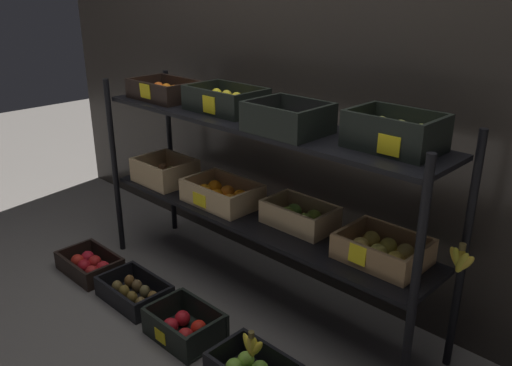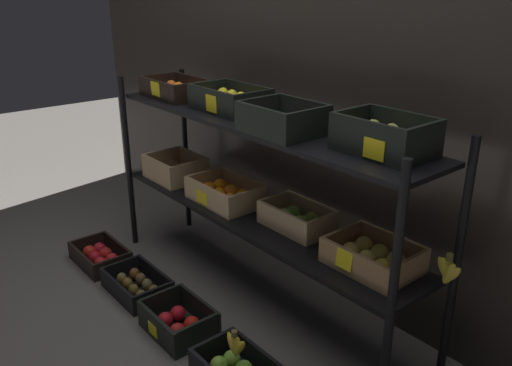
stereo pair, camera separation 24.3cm
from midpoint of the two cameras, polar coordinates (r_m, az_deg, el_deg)
ground_plane at (r=2.71m, az=2.62°, el=-12.26°), size 10.00×10.00×0.00m
storefront_wall at (r=2.60m, az=9.54°, el=9.65°), size 4.25×0.12×1.97m
display_rack at (r=2.39m, az=3.24°, el=1.73°), size 1.96×0.42×1.05m
crate_ground_apple_red at (r=3.07m, az=-14.49°, el=-7.83°), size 0.35×0.23×0.10m
crate_ground_kiwi at (r=2.76m, az=-10.37°, el=-11.03°), size 0.37×0.23×0.11m
crate_ground_center_apple_red at (r=2.46m, az=-5.63°, el=-14.94°), size 0.32×0.25×0.13m
banana_bunch_loose at (r=2.12m, az=1.19°, el=-17.43°), size 0.12×0.04×0.12m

